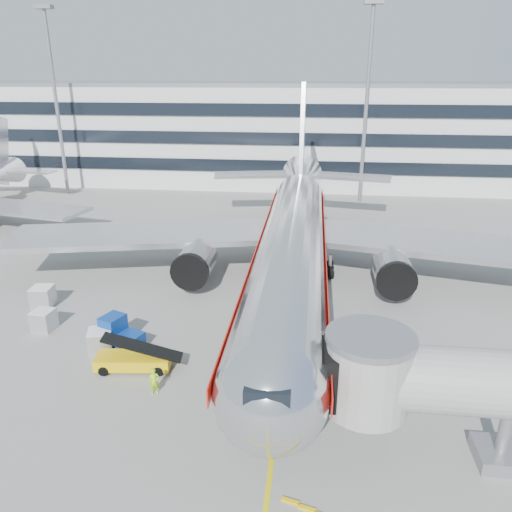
# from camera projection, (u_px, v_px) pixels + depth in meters

# --- Properties ---
(ground) EXTENTS (180.00, 180.00, 0.00)m
(ground) POSITION_uv_depth(u_px,v_px,m) (284.00, 356.00, 31.80)
(ground) COLOR gray
(ground) RESTS_ON ground
(lead_in_line) EXTENTS (0.25, 70.00, 0.01)m
(lead_in_line) POSITION_uv_depth(u_px,v_px,m) (291.00, 292.00, 41.12)
(lead_in_line) COLOR #DAC20B
(lead_in_line) RESTS_ON ground
(main_jet) EXTENTS (50.95, 48.70, 16.06)m
(main_jet) POSITION_uv_depth(u_px,v_px,m) (294.00, 237.00, 41.26)
(main_jet) COLOR silver
(main_jet) RESTS_ON ground
(terminal) EXTENTS (150.00, 24.25, 15.60)m
(terminal) POSITION_uv_depth(u_px,v_px,m) (306.00, 131.00, 83.13)
(terminal) COLOR silver
(terminal) RESTS_ON ground
(light_mast_west) EXTENTS (2.40, 1.20, 25.45)m
(light_mast_west) POSITION_uv_depth(u_px,v_px,m) (54.00, 89.00, 69.58)
(light_mast_west) COLOR gray
(light_mast_west) RESTS_ON ground
(light_mast_centre) EXTENTS (2.40, 1.20, 25.45)m
(light_mast_centre) POSITION_uv_depth(u_px,v_px,m) (367.00, 90.00, 64.96)
(light_mast_centre) COLOR gray
(light_mast_centre) RESTS_ON ground
(belt_loader) EXTENTS (4.80, 2.11, 2.26)m
(belt_loader) POSITION_uv_depth(u_px,v_px,m) (133.00, 360.00, 30.24)
(belt_loader) COLOR #E7BA09
(belt_loader) RESTS_ON ground
(baggage_tug) EXTENTS (3.25, 2.65, 2.14)m
(baggage_tug) POSITION_uv_depth(u_px,v_px,m) (119.00, 334.00, 32.59)
(baggage_tug) COLOR navy
(baggage_tug) RESTS_ON ground
(cargo_container_left) EXTENTS (1.50, 1.50, 1.46)m
(cargo_container_left) POSITION_uv_depth(u_px,v_px,m) (44.00, 320.00, 34.87)
(cargo_container_left) COLOR #B8BBC0
(cargo_container_left) RESTS_ON ground
(cargo_container_right) EXTENTS (1.66, 1.66, 1.62)m
(cargo_container_right) POSITION_uv_depth(u_px,v_px,m) (43.00, 297.00, 38.30)
(cargo_container_right) COLOR #B8BBC0
(cargo_container_right) RESTS_ON ground
(cargo_container_front) EXTENTS (1.85, 1.85, 1.57)m
(cargo_container_front) POSITION_uv_depth(u_px,v_px,m) (101.00, 341.00, 32.00)
(cargo_container_front) COLOR #B8BBC0
(cargo_container_front) RESTS_ON ground
(ramp_worker) EXTENTS (0.70, 0.61, 1.60)m
(ramp_worker) POSITION_uv_depth(u_px,v_px,m) (154.00, 382.00, 27.80)
(ramp_worker) COLOR #A4E317
(ramp_worker) RESTS_ON ground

